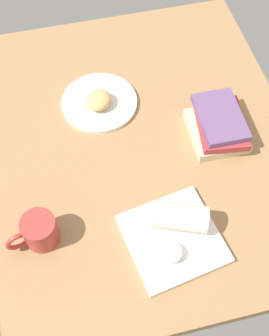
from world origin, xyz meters
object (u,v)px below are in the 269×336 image
Objects in this scene: scone_pastry at (99,100)px; sauce_cup at (171,254)px; coffee_mug at (39,231)px; square_plate at (175,238)px; round_plate at (99,102)px; book_stack at (219,126)px; breakfast_wrap at (179,217)px.

scone_pastry reaches higher than sauce_cup.
square_plate is at bearing -104.14° from coffee_mug.
coffee_mug is (-40.54, 23.23, 3.76)cm from round_plate.
square_plate is 5.60cm from sauce_cup.
book_stack is 59.02cm from coffee_mug.
scone_pastry is at bearing 167.61° from round_plate.
round_plate is 37.27cm from book_stack.
breakfast_wrap is 32.80cm from book_stack.
scone_pastry is 0.62× the size of coffee_mug.
scone_pastry is 0.57× the size of breakfast_wrap.
coffee_mug is at bearing 111.18° from book_stack.
sauce_cup is at bearing 153.14° from square_plate.
round_plate is 1.75× the size of coffee_mug.
sauce_cup reaches higher than square_plate.
sauce_cup is at bearing -112.79° from coffee_mug.
sauce_cup is at bearing 144.89° from book_stack.
square_plate is (-47.36, -10.35, -2.85)cm from scone_pastry.
coffee_mug reaches higher than book_stack.
scone_pastry is 52.59cm from sauce_cup.
book_stack is at bearing -16.08° from breakfast_wrap.
coffee_mug is at bearing 103.76° from breakfast_wrap.
breakfast_wrap reaches higher than square_plate.
book_stack is (34.31, -24.12, 0.67)cm from sauce_cup.
sauce_cup reaches higher than round_plate.
breakfast_wrap reaches higher than round_plate.
round_plate is 2.82× the size of scone_pastry.
scone_pastry is 1.63× the size of sauce_cup.
sauce_cup is (-4.61, 2.33, 2.15)cm from square_plate.
coffee_mug is at bearing 75.86° from square_plate.
breakfast_wrap is 0.70× the size of book_stack.
scone_pastry is at bearing 61.21° from book_stack.
book_stack reaches higher than round_plate.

